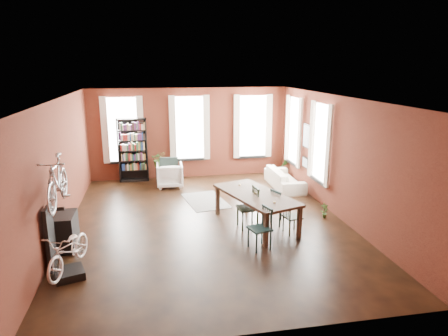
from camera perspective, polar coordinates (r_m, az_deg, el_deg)
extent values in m
plane|color=black|center=(10.45, -2.33, -7.80)|extent=(9.00, 9.00, 0.00)
cube|color=silver|center=(9.70, -2.53, 9.97)|extent=(7.00, 9.00, 0.04)
cube|color=#4A1B12|center=(14.34, -4.94, 4.97)|extent=(7.00, 0.04, 3.20)
cube|color=#4A1B12|center=(5.76, 3.92, -9.82)|extent=(7.00, 0.04, 3.20)
cube|color=#4A1B12|center=(10.10, -22.48, -0.16)|extent=(0.04, 9.00, 3.20)
cube|color=#4A1B12|center=(10.98, 15.98, 1.50)|extent=(0.04, 9.00, 3.20)
cube|color=white|center=(14.25, -14.23, 5.33)|extent=(1.00, 0.04, 2.20)
cube|color=beige|center=(14.18, -14.25, 5.29)|extent=(1.40, 0.06, 2.30)
cube|color=white|center=(14.28, -4.95, 5.74)|extent=(1.00, 0.04, 2.20)
cube|color=beige|center=(14.21, -4.92, 5.70)|extent=(1.40, 0.06, 2.30)
cube|color=white|center=(14.67, 4.08, 6.00)|extent=(1.00, 0.04, 2.20)
cube|color=beige|center=(14.60, 4.15, 5.95)|extent=(1.40, 0.06, 2.30)
cube|color=white|center=(11.81, 13.80, 3.53)|extent=(0.04, 1.00, 2.20)
cube|color=beige|center=(11.79, 13.49, 3.52)|extent=(0.06, 1.40, 2.30)
cube|color=white|center=(13.82, 10.12, 5.28)|extent=(0.04, 1.00, 2.20)
cube|color=beige|center=(13.79, 9.84, 5.27)|extent=(0.06, 1.40, 2.30)
cube|color=black|center=(12.80, 11.78, 4.47)|extent=(0.04, 0.55, 0.75)
cube|color=black|center=(12.98, 11.58, 0.78)|extent=(0.04, 0.45, 0.35)
cube|color=#4D3B2E|center=(10.15, 4.52, -5.96)|extent=(1.85, 2.71, 0.85)
cube|color=#1A3938|center=(8.92, 5.10, -8.59)|extent=(0.54, 0.54, 0.95)
cube|color=black|center=(9.99, 3.40, -5.70)|extent=(0.53, 0.53, 1.04)
cube|color=black|center=(9.83, 9.75, -6.88)|extent=(0.45, 0.45, 0.83)
cube|color=#173133|center=(10.33, 8.09, -5.49)|extent=(0.55, 0.55, 0.92)
cube|color=black|center=(14.19, -12.89, 2.50)|extent=(1.00, 0.32, 2.20)
imported|color=white|center=(13.44, -7.77, -0.84)|extent=(0.86, 0.81, 0.87)
imported|color=beige|center=(13.39, 8.65, -1.07)|extent=(0.61, 2.08, 0.81)
cube|color=black|center=(12.05, -2.68, -4.69)|extent=(1.37, 1.89, 0.01)
cube|color=black|center=(8.48, -21.22, -13.88)|extent=(0.66, 0.66, 0.15)
cube|color=black|center=(8.71, -23.60, -9.17)|extent=(0.16, 0.60, 1.30)
cube|color=black|center=(9.59, -21.57, -8.41)|extent=(0.40, 0.80, 0.80)
cube|color=black|center=(14.13, -9.17, -0.86)|extent=(0.27, 0.27, 0.53)
imported|color=#326327|center=(14.76, 8.54, -0.57)|extent=(0.41, 0.73, 0.33)
imported|color=#346026|center=(11.07, 14.12, -6.54)|extent=(0.27, 0.43, 0.15)
imported|color=silver|center=(8.15, -21.51, -8.59)|extent=(0.74, 0.92, 1.52)
imported|color=#A5A8AD|center=(8.20, -22.95, 0.41)|extent=(0.47, 1.00, 1.66)
imported|color=#3C6227|center=(14.00, -9.28, 1.02)|extent=(0.51, 0.57, 0.43)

